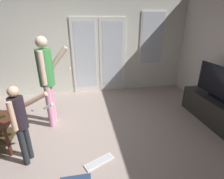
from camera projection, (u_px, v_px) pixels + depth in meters
ground_plane at (72, 150)px, 2.67m from camera, size 6.39×4.86×0.02m
wall_back_with_doors at (75, 46)px, 4.38m from camera, size 6.39×0.09×2.64m
tv_stand at (214, 110)px, 3.34m from camera, size 0.47×1.44×0.49m
flat_screen_tv at (221, 84)px, 3.13m from camera, size 0.08×1.18×0.62m
person_adult at (47, 75)px, 2.97m from camera, size 0.56×0.45×1.67m
person_child at (21, 119)px, 2.19m from camera, size 0.53×0.31×1.16m
loose_keyboard at (99, 162)px, 2.42m from camera, size 0.45×0.31×0.02m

